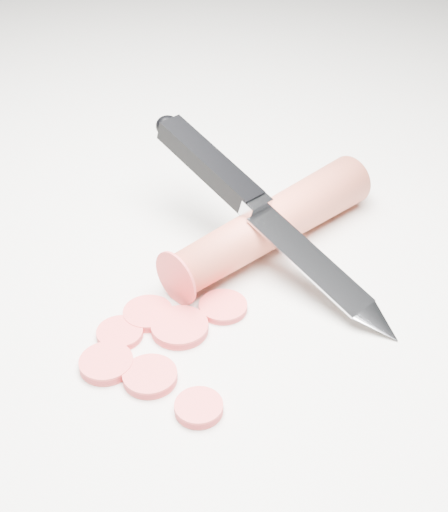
% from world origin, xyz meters
% --- Properties ---
extents(ground, '(2.40, 2.40, 0.00)m').
position_xyz_m(ground, '(0.00, 0.00, 0.00)').
color(ground, silver).
rests_on(ground, ground).
extents(carrot, '(0.11, 0.20, 0.04)m').
position_xyz_m(carrot, '(0.03, 0.06, 0.02)').
color(carrot, '#CF533B').
rests_on(carrot, ground).
extents(carrot_slice_0, '(0.04, 0.04, 0.01)m').
position_xyz_m(carrot_slice_0, '(-0.03, -0.11, 0.00)').
color(carrot_slice_0, '#E13C3C').
rests_on(carrot_slice_0, ground).
extents(carrot_slice_1, '(0.03, 0.03, 0.01)m').
position_xyz_m(carrot_slice_1, '(-0.03, -0.08, 0.00)').
color(carrot_slice_1, '#E13C3C').
rests_on(carrot_slice_1, ground).
extents(carrot_slice_2, '(0.04, 0.04, 0.01)m').
position_xyz_m(carrot_slice_2, '(-0.03, -0.05, 0.00)').
color(carrot_slice_2, '#E13C3C').
rests_on(carrot_slice_2, ground).
extents(carrot_slice_3, '(0.04, 0.04, 0.01)m').
position_xyz_m(carrot_slice_3, '(0.00, -0.11, 0.00)').
color(carrot_slice_3, '#E13C3C').
rests_on(carrot_slice_3, ground).
extents(carrot_slice_4, '(0.03, 0.03, 0.01)m').
position_xyz_m(carrot_slice_4, '(0.02, -0.03, 0.00)').
color(carrot_slice_4, '#E13C3C').
rests_on(carrot_slice_4, ground).
extents(carrot_slice_5, '(0.04, 0.04, 0.01)m').
position_xyz_m(carrot_slice_5, '(0.00, -0.06, 0.00)').
color(carrot_slice_5, '#E13C3C').
rests_on(carrot_slice_5, ground).
extents(carrot_slice_6, '(0.03, 0.03, 0.01)m').
position_xyz_m(carrot_slice_6, '(0.04, -0.12, 0.00)').
color(carrot_slice_6, '#E13C3C').
rests_on(carrot_slice_6, ground).
extents(kitchen_knife, '(0.25, 0.13, 0.09)m').
position_xyz_m(kitchen_knife, '(0.03, 0.04, 0.04)').
color(kitchen_knife, '#B3B5BA').
rests_on(kitchen_knife, ground).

